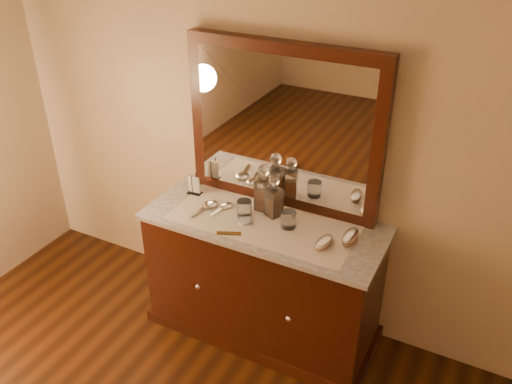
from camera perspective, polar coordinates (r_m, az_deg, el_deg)
dresser_cabinet at (r=3.39m, az=0.78°, el=-9.38°), size 1.40×0.55×0.82m
dresser_plinth at (r=3.64m, az=0.74°, el=-13.88°), size 1.46×0.59×0.08m
knob_left at (r=3.29m, az=-6.22°, el=-10.07°), size 0.04×0.04×0.04m
knob_right at (r=3.07m, az=3.50°, el=-13.41°), size 0.04×0.04×0.04m
marble_top at (r=3.14m, az=0.84°, el=-3.37°), size 1.44×0.59×0.03m
mirror_frame at (r=3.09m, az=2.95°, el=6.89°), size 1.20×0.08×1.00m
mirror_glass at (r=3.06m, az=2.68°, el=6.67°), size 1.06×0.01×0.86m
lace_runner at (r=3.11m, az=0.67°, el=-3.29°), size 1.10×0.45×0.00m
pin_dish at (r=3.11m, az=-1.27°, el=-3.09°), size 0.11×0.11×0.01m
comb at (r=3.01m, az=-2.92°, el=-4.45°), size 0.14×0.08×0.01m
napkin_rack at (r=3.40m, az=-6.65°, el=0.66°), size 0.10×0.06×0.14m
decanter_left at (r=3.18m, az=0.83°, el=0.01°), size 0.09×0.09×0.30m
decanter_right at (r=3.12m, az=1.95°, el=-0.85°), size 0.11×0.11×0.27m
brush_near at (r=2.93m, az=7.27°, el=-5.45°), size 0.09×0.16×0.04m
brush_far at (r=2.99m, az=10.09°, el=-4.78°), size 0.08×0.17×0.05m
hand_mirror_outer at (r=3.26m, az=-5.22°, el=-1.49°), size 0.11×0.23×0.02m
hand_mirror_inner at (r=3.25m, az=-3.39°, el=-1.59°), size 0.09×0.19×0.02m
tumblers at (r=3.09m, az=1.07°, el=-2.36°), size 0.37×0.10×0.10m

